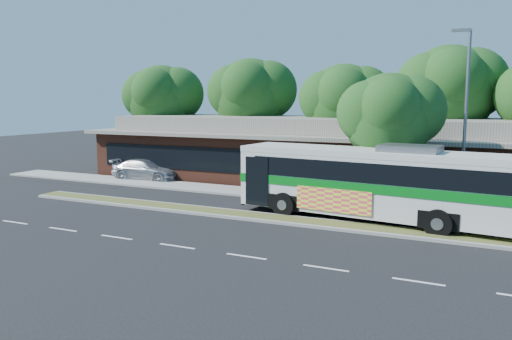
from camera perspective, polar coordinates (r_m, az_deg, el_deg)
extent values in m
plane|color=black|center=(23.98, -2.24, -5.62)|extent=(120.00, 120.00, 0.00)
cube|color=#4D5122|center=(24.48, -1.59, -5.15)|extent=(26.00, 1.10, 0.15)
cube|color=gray|center=(29.66, 3.48, -2.88)|extent=(44.00, 2.60, 0.12)
cube|color=black|center=(42.43, -17.77, -0.05)|extent=(14.00, 12.00, 0.01)
cube|color=#5D2C1D|center=(35.58, 7.45, 1.38)|extent=(32.00, 10.00, 3.20)
cube|color=slate|center=(35.43, 7.50, 4.15)|extent=(33.20, 11.20, 0.24)
cube|color=slate|center=(35.39, 7.52, 5.16)|extent=(30.00, 8.00, 1.00)
cube|color=black|center=(30.85, 4.59, 0.61)|extent=(30.00, 0.06, 1.60)
cylinder|color=slate|center=(26.72, 22.78, 4.92)|extent=(0.16, 0.16, 9.00)
cube|color=slate|center=(26.93, 22.44, 14.57)|extent=(0.90, 0.18, 0.14)
cylinder|color=black|center=(44.16, -10.59, 3.09)|extent=(0.44, 0.44, 3.99)
sphere|color=#133B15|center=(44.01, -10.72, 7.94)|extent=(5.80, 5.80, 5.80)
sphere|color=#133B15|center=(43.62, -8.99, 8.59)|extent=(4.52, 4.52, 4.52)
cylinder|color=black|center=(40.90, -0.62, 3.00)|extent=(0.44, 0.44, 4.20)
sphere|color=#133B15|center=(40.76, -0.63, 8.47)|extent=(6.00, 6.00, 6.00)
sphere|color=#133B15|center=(40.60, 1.39, 9.15)|extent=(4.68, 4.68, 4.68)
cylinder|color=black|center=(37.17, 9.87, 2.06)|extent=(0.44, 0.44, 3.78)
sphere|color=#133B15|center=(36.99, 10.00, 7.57)|extent=(5.60, 5.60, 5.60)
sphere|color=#133B15|center=(37.08, 12.09, 8.21)|extent=(4.37, 4.37, 4.37)
cylinder|color=black|center=(36.94, 20.83, 2.11)|extent=(0.44, 0.44, 4.41)
sphere|color=#133B15|center=(36.78, 21.15, 8.42)|extent=(6.20, 6.20, 6.20)
sphere|color=#133B15|center=(37.18, 23.41, 9.06)|extent=(4.84, 4.84, 4.84)
cube|color=silver|center=(23.87, 13.25, -1.34)|extent=(13.17, 4.12, 2.98)
cube|color=black|center=(23.69, 14.04, 0.02)|extent=(12.14, 4.07, 0.89)
cube|color=silver|center=(23.69, 13.36, 1.90)|extent=(13.19, 4.15, 0.28)
cube|color=#046715|center=(23.88, 13.25, -1.55)|extent=(13.24, 4.20, 0.41)
cube|color=black|center=(26.53, -0.16, 0.56)|extent=(0.32, 2.41, 1.85)
cube|color=#E7444E|center=(23.18, 8.79, -3.44)|extent=(3.65, 0.45, 1.08)
cube|color=slate|center=(23.22, 17.18, 2.34)|extent=(2.76, 1.99, 0.32)
cylinder|color=black|center=(24.41, 3.20, -3.95)|extent=(1.22, 0.51, 1.19)
cylinder|color=black|center=(26.78, 5.94, -2.92)|extent=(1.22, 0.51, 1.19)
cylinder|color=black|center=(22.03, 20.09, -5.73)|extent=(1.22, 0.51, 1.19)
cylinder|color=black|center=(24.63, 21.34, -4.38)|extent=(1.22, 0.51, 1.19)
imported|color=#BABCC2|center=(36.37, -12.46, 0.03)|extent=(5.19, 2.35, 1.47)
cylinder|color=black|center=(26.75, 14.68, -0.77)|extent=(0.44, 0.44, 3.38)
sphere|color=#133B15|center=(26.47, 14.91, 5.79)|extent=(4.55, 4.55, 4.55)
sphere|color=#133B15|center=(26.63, 17.25, 6.49)|extent=(3.55, 3.55, 3.55)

